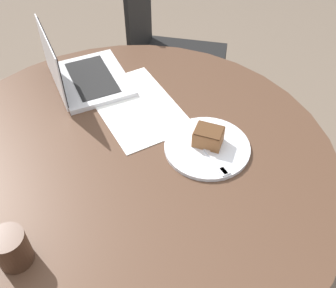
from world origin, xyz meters
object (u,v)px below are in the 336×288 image
object	(u,v)px
coffee_glass	(12,249)
laptop	(83,75)
plate	(207,147)
chair	(167,56)

from	to	relation	value
coffee_glass	laptop	size ratio (longest dim) A/B	0.31
plate	coffee_glass	distance (m)	0.59
plate	laptop	xyz separation A→B (m)	(0.48, 0.20, 0.03)
plate	coffee_glass	size ratio (longest dim) A/B	2.64
chair	plate	size ratio (longest dim) A/B	3.78
chair	coffee_glass	world-z (taller)	chair
laptop	plate	bearing A→B (deg)	27.79
chair	laptop	world-z (taller)	chair
plate	coffee_glass	world-z (taller)	coffee_glass
coffee_glass	plate	bearing A→B (deg)	-82.61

